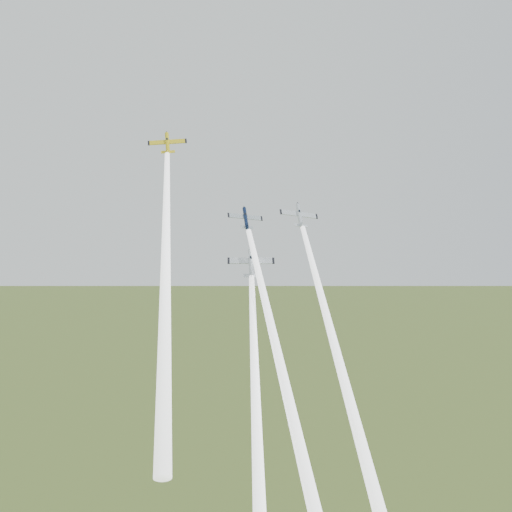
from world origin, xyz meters
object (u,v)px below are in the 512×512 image
plane_silver_low (251,263)px  plane_navy (246,218)px  plane_yellow (167,143)px  plane_silver_right (299,215)px

plane_silver_low → plane_navy: bearing=98.7°
plane_yellow → plane_silver_low: bearing=-38.8°
plane_silver_low → plane_yellow: bearing=145.3°
plane_silver_right → plane_silver_low: plane_silver_right is taller
plane_yellow → plane_silver_low: (15.28, -11.02, -22.12)m
plane_navy → plane_silver_right: size_ratio=0.86×
plane_yellow → plane_navy: bearing=-24.4°
plane_silver_right → plane_silver_low: size_ratio=0.92×
plane_yellow → plane_navy: 21.17m
plane_silver_right → plane_yellow: bearing=172.0°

